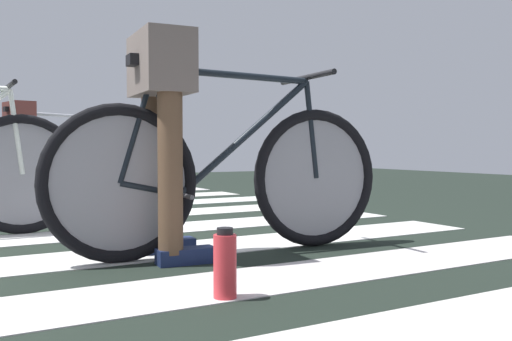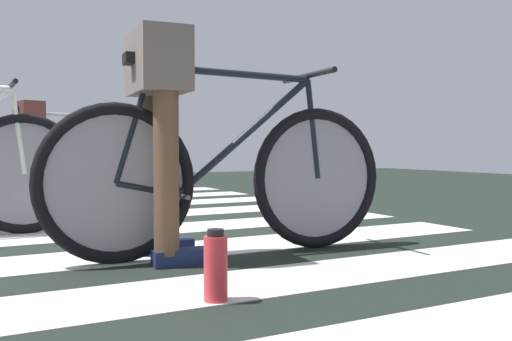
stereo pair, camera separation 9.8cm
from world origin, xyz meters
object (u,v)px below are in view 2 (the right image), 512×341
at_px(bicycle_1_of_4, 224,175).
at_px(bicycle_4_of_4, 60,159).
at_px(cyclist_4_of_4, 30,135).
at_px(water_bottle, 216,267).
at_px(cyclist_1_of_4, 159,113).

bearing_deg(bicycle_1_of_4, bicycle_4_of_4, 96.21).
distance_m(cyclist_4_of_4, water_bottle, 4.65).
xyz_separation_m(bicycle_1_of_4, cyclist_4_of_4, (-0.42, 3.89, 0.26)).
height_order(cyclist_4_of_4, water_bottle, cyclist_4_of_4).
height_order(cyclist_1_of_4, bicycle_4_of_4, cyclist_1_of_4).
xyz_separation_m(cyclist_1_of_4, bicycle_4_of_4, (0.19, 3.92, -0.29)).
bearing_deg(water_bottle, bicycle_4_of_4, 86.92).
relative_size(bicycle_1_of_4, water_bottle, 7.08).
xyz_separation_m(bicycle_4_of_4, cyclist_4_of_4, (-0.31, -0.06, 0.26)).
height_order(bicycle_1_of_4, cyclist_1_of_4, cyclist_1_of_4).
bearing_deg(cyclist_1_of_4, water_bottle, -89.99).
bearing_deg(cyclist_4_of_4, bicycle_1_of_4, -94.14).
distance_m(cyclist_1_of_4, cyclist_4_of_4, 3.87).
distance_m(bicycle_4_of_4, cyclist_4_of_4, 0.40).
bearing_deg(bicycle_1_of_4, cyclist_1_of_4, 180.00).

